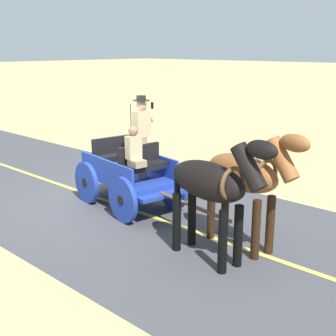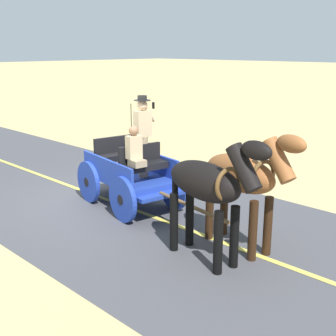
% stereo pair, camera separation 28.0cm
% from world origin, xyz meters
% --- Properties ---
extents(ground_plane, '(200.00, 200.00, 0.00)m').
position_xyz_m(ground_plane, '(0.00, 0.00, 0.00)').
color(ground_plane, tan).
extents(road_surface, '(5.79, 160.00, 0.01)m').
position_xyz_m(road_surface, '(0.00, 0.00, 0.00)').
color(road_surface, '#424247').
rests_on(road_surface, ground).
extents(road_centre_stripe, '(0.12, 160.00, 0.00)m').
position_xyz_m(road_centre_stripe, '(0.00, 0.00, 0.01)').
color(road_centre_stripe, '#DBCC4C').
rests_on(road_centre_stripe, road_surface).
extents(horse_drawn_carriage, '(1.79, 4.51, 2.50)m').
position_xyz_m(horse_drawn_carriage, '(-0.15, 0.92, 0.82)').
color(horse_drawn_carriage, '#1E3899').
rests_on(horse_drawn_carriage, ground).
extents(horse_near_side, '(0.82, 2.15, 2.21)m').
position_xyz_m(horse_near_side, '(-0.04, 3.97, 1.32)').
color(horse_near_side, brown).
rests_on(horse_near_side, ground).
extents(horse_off_side, '(0.75, 2.15, 2.21)m').
position_xyz_m(horse_off_side, '(0.75, 3.84, 1.32)').
color(horse_off_side, black).
rests_on(horse_off_side, ground).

